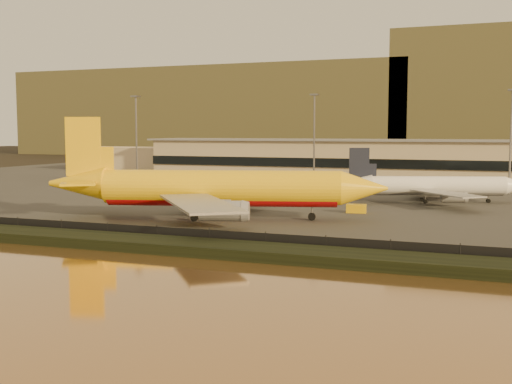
% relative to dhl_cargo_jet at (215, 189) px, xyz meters
% --- Properties ---
extents(ground, '(900.00, 900.00, 0.00)m').
position_rel_dhl_cargo_jet_xyz_m(ground, '(8.20, -11.17, -5.51)').
color(ground, black).
rests_on(ground, ground).
extents(embankment, '(320.00, 7.00, 1.40)m').
position_rel_dhl_cargo_jet_xyz_m(embankment, '(8.20, -28.17, -4.81)').
color(embankment, black).
rests_on(embankment, ground).
extents(tarmac, '(320.00, 220.00, 0.20)m').
position_rel_dhl_cargo_jet_xyz_m(tarmac, '(8.20, 83.83, -5.41)').
color(tarmac, '#2D2D2D').
rests_on(tarmac, ground).
extents(perimeter_fence, '(300.00, 0.05, 2.20)m').
position_rel_dhl_cargo_jet_xyz_m(perimeter_fence, '(8.20, -24.17, -4.21)').
color(perimeter_fence, black).
rests_on(perimeter_fence, tarmac).
extents(terminal_building, '(202.00, 25.00, 12.60)m').
position_rel_dhl_cargo_jet_xyz_m(terminal_building, '(-6.32, 114.38, 0.74)').
color(terminal_building, tan).
rests_on(terminal_building, tarmac).
extents(apron_light_masts, '(152.20, 12.20, 25.40)m').
position_rel_dhl_cargo_jet_xyz_m(apron_light_masts, '(23.20, 63.83, 10.19)').
color(apron_light_masts, slate).
rests_on(apron_light_masts, tarmac).
extents(distant_hills, '(470.00, 160.00, 70.00)m').
position_rel_dhl_cargo_jet_xyz_m(distant_hills, '(-12.54, 328.83, 25.88)').
color(distant_hills, brown).
rests_on(distant_hills, ground).
extents(dhl_cargo_jet, '(58.60, 56.07, 17.78)m').
position_rel_dhl_cargo_jet_xyz_m(dhl_cargo_jet, '(0.00, 0.00, 0.00)').
color(dhl_cargo_jet, yellow).
rests_on(dhl_cargo_jet, tarmac).
extents(white_narrowbody_jet, '(39.93, 37.95, 11.75)m').
position_rel_dhl_cargo_jet_xyz_m(white_narrowbody_jet, '(32.97, 40.75, -1.80)').
color(white_narrowbody_jet, white).
rests_on(white_narrowbody_jet, tarmac).
extents(gse_vehicle_yellow, '(3.81, 2.05, 1.64)m').
position_rel_dhl_cargo_jet_xyz_m(gse_vehicle_yellow, '(21.10, 17.41, -4.49)').
color(gse_vehicle_yellow, yellow).
rests_on(gse_vehicle_yellow, tarmac).
extents(gse_vehicle_white, '(4.78, 2.91, 2.00)m').
position_rel_dhl_cargo_jet_xyz_m(gse_vehicle_white, '(-13.26, 17.95, -4.31)').
color(gse_vehicle_white, white).
rests_on(gse_vehicle_white, tarmac).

